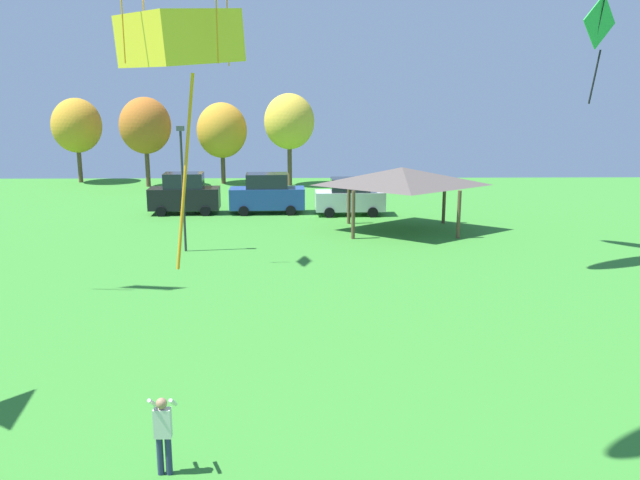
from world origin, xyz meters
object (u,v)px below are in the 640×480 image
at_px(parked_car_leftmost, 184,194).
at_px(treeline_tree_3, 289,122).
at_px(treeline_tree_0, 77,126).
at_px(person_standing_near_foreground, 163,430).
at_px(park_pavilion, 402,177).
at_px(light_post_0, 183,182).
at_px(kite_flying_6, 599,28).
at_px(treeline_tree_1, 145,126).
at_px(parked_car_third_from_left, 350,197).
at_px(parked_car_second_from_left, 267,194).
at_px(treeline_tree_2, 222,130).

relative_size(parked_car_leftmost, treeline_tree_3, 0.61).
bearing_deg(treeline_tree_3, treeline_tree_0, 173.60).
bearing_deg(treeline_tree_0, person_standing_near_foreground, -69.83).
height_order(park_pavilion, treeline_tree_0, treeline_tree_0).
bearing_deg(light_post_0, kite_flying_6, -45.66).
bearing_deg(treeline_tree_1, light_post_0, -72.54).
xyz_separation_m(parked_car_third_from_left, light_post_0, (-8.73, -9.44, 2.32)).
relative_size(person_standing_near_foreground, treeline_tree_0, 0.26).
xyz_separation_m(kite_flying_6, parked_car_leftmost, (-15.66, 24.17, -8.29)).
distance_m(person_standing_near_foreground, parked_car_second_from_left, 29.90).
height_order(treeline_tree_0, treeline_tree_3, treeline_tree_3).
xyz_separation_m(person_standing_near_foreground, parked_car_leftmost, (-4.88, 29.79, 0.25)).
xyz_separation_m(person_standing_near_foreground, kite_flying_6, (10.78, 5.62, 8.54)).
height_order(light_post_0, treeline_tree_2, treeline_tree_2).
bearing_deg(treeline_tree_1, park_pavilion, -43.46).
xyz_separation_m(park_pavilion, treeline_tree_0, (-24.50, 19.80, 1.66)).
bearing_deg(parked_car_leftmost, parked_car_third_from_left, -5.80).
distance_m(light_post_0, treeline_tree_2, 23.58).
bearing_deg(kite_flying_6, treeline_tree_1, 119.89).
relative_size(person_standing_near_foreground, park_pavilion, 0.25).
xyz_separation_m(person_standing_near_foreground, treeline_tree_3, (1.49, 42.26, 4.13)).
height_order(person_standing_near_foreground, parked_car_second_from_left, parked_car_second_from_left).
bearing_deg(parked_car_third_from_left, park_pavilion, -63.23).
height_order(parked_car_leftmost, light_post_0, light_post_0).
bearing_deg(park_pavilion, person_standing_near_foreground, -108.65).
bearing_deg(treeline_tree_0, parked_car_leftmost, -51.83).
xyz_separation_m(kite_flying_6, parked_car_third_from_left, (-5.12, 23.61, -8.40)).
height_order(parked_car_leftmost, parked_car_second_from_left, parked_car_leftmost).
bearing_deg(treeline_tree_2, light_post_0, -87.54).
bearing_deg(treeline_tree_2, treeline_tree_0, 175.67).
bearing_deg(parked_car_third_from_left, treeline_tree_2, 122.90).
height_order(parked_car_second_from_left, park_pavilion, park_pavilion).
distance_m(parked_car_second_from_left, treeline_tree_0, 22.25).
bearing_deg(kite_flying_6, person_standing_near_foreground, -152.48).
xyz_separation_m(person_standing_near_foreground, parked_car_second_from_left, (0.39, 29.90, 0.23)).
relative_size(light_post_0, treeline_tree_1, 0.86).
xyz_separation_m(parked_car_leftmost, treeline_tree_0, (-11.37, 14.46, 3.46)).
xyz_separation_m(parked_car_second_from_left, treeline_tree_1, (-10.35, 11.81, 3.62)).
distance_m(kite_flying_6, parked_car_second_from_left, 27.69).
bearing_deg(treeline_tree_3, person_standing_near_foreground, -92.02).
bearing_deg(treeline_tree_0, treeline_tree_3, -6.40).
bearing_deg(parked_car_second_from_left, light_post_0, -111.39).
distance_m(parked_car_leftmost, treeline_tree_1, 13.45).
xyz_separation_m(person_standing_near_foreground, parked_car_third_from_left, (5.66, 29.23, 0.14)).
relative_size(park_pavilion, treeline_tree_2, 1.10).
height_order(parked_car_leftmost, park_pavilion, park_pavilion).
bearing_deg(parked_car_leftmost, treeline_tree_1, 110.33).
height_order(treeline_tree_2, treeline_tree_3, treeline_tree_3).
height_order(parked_car_third_from_left, light_post_0, light_post_0).
bearing_deg(parked_car_third_from_left, treeline_tree_1, 139.64).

